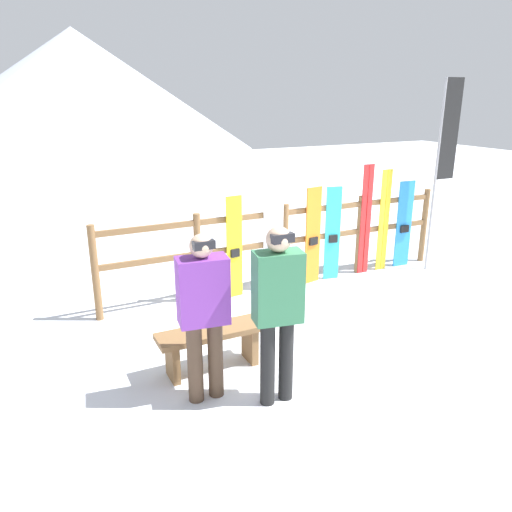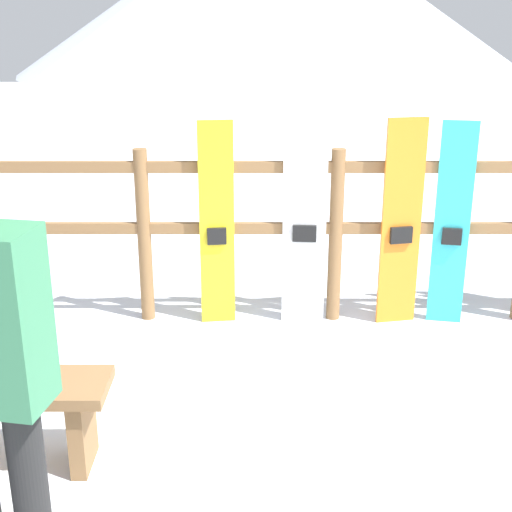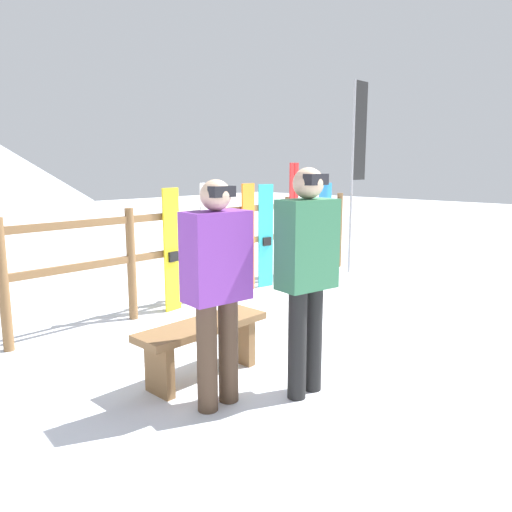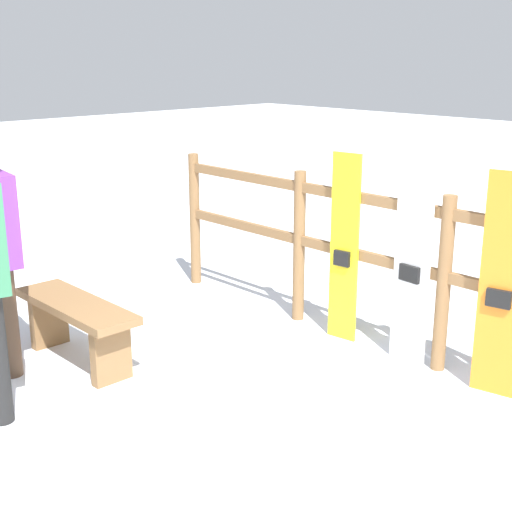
{
  "view_description": "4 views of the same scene",
  "coord_description": "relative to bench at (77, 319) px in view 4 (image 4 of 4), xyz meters",
  "views": [
    {
      "loc": [
        -3.57,
        -4.28,
        2.84
      ],
      "look_at": [
        -0.89,
        1.2,
        0.85
      ],
      "focal_mm": 35.0,
      "sensor_mm": 36.0,
      "label": 1
    },
    {
      "loc": [
        -0.58,
        -2.91,
        2.22
      ],
      "look_at": [
        -0.58,
        1.01,
        0.85
      ],
      "focal_mm": 50.0,
      "sensor_mm": 36.0,
      "label": 2
    },
    {
      "loc": [
        -4.46,
        -2.84,
        1.76
      ],
      "look_at": [
        -0.47,
        0.93,
        0.76
      ],
      "focal_mm": 35.0,
      "sensor_mm": 36.0,
      "label": 3
    },
    {
      "loc": [
        2.53,
        -2.22,
        2.23
      ],
      "look_at": [
        -0.95,
        1.09,
        0.84
      ],
      "focal_mm": 50.0,
      "sensor_mm": 36.0,
      "label": 4
    }
  ],
  "objects": [
    {
      "name": "ground_plane",
      "position": [
        1.9,
        -0.19,
        -0.34
      ],
      "size": [
        40.0,
        40.0,
        0.0
      ],
      "primitive_type": "plane",
      "color": "white"
    },
    {
      "name": "snowboard_yellow",
      "position": [
        1.04,
        1.77,
        0.4
      ],
      "size": [
        0.25,
        0.08,
        1.49
      ],
      "color": "yellow",
      "rests_on": "ground"
    },
    {
      "name": "fence",
      "position": [
        1.9,
        1.83,
        0.42
      ],
      "size": [
        5.67,
        0.1,
        1.29
      ],
      "color": "brown",
      "rests_on": "ground"
    },
    {
      "name": "bench",
      "position": [
        0.0,
        0.0,
        0.0
      ],
      "size": [
        1.18,
        0.36,
        0.48
      ],
      "color": "brown",
      "rests_on": "ground"
    },
    {
      "name": "snowboard_white",
      "position": [
        1.66,
        1.77,
        0.42
      ],
      "size": [
        0.31,
        0.07,
        1.54
      ],
      "color": "white",
      "rests_on": "ground"
    },
    {
      "name": "snowboard_orange",
      "position": [
        2.36,
        1.77,
        0.41
      ],
      "size": [
        0.29,
        0.1,
        1.51
      ],
      "color": "orange",
      "rests_on": "ground"
    }
  ]
}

